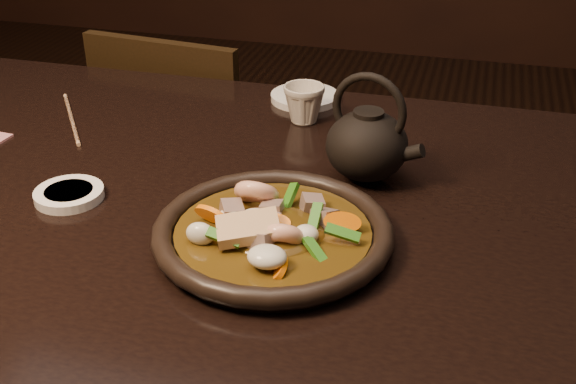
% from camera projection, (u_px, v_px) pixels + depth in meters
% --- Properties ---
extents(table, '(1.60, 0.90, 0.75)m').
position_uv_depth(table, '(114.00, 222.00, 1.12)').
color(table, black).
rests_on(table, floor).
extents(chair, '(0.42, 0.42, 0.80)m').
position_uv_depth(chair, '(194.00, 173.00, 1.78)').
color(chair, black).
rests_on(chair, floor).
extents(plate, '(0.31, 0.31, 0.03)m').
position_uv_depth(plate, '(273.00, 234.00, 0.92)').
color(plate, black).
rests_on(plate, table).
extents(stirfry, '(0.22, 0.19, 0.07)m').
position_uv_depth(stirfry, '(270.00, 230.00, 0.92)').
color(stirfry, '#3E2A0B').
rests_on(stirfry, plate).
extents(soy_dish, '(0.10, 0.10, 0.01)m').
position_uv_depth(soy_dish, '(69.00, 194.00, 1.03)').
color(soy_dish, white).
rests_on(soy_dish, table).
extents(saucer_right, '(0.13, 0.13, 0.01)m').
position_uv_depth(saucer_right, '(305.00, 97.00, 1.36)').
color(saucer_right, white).
rests_on(saucer_right, table).
extents(tea_cup, '(0.08, 0.08, 0.07)m').
position_uv_depth(tea_cup, '(304.00, 103.00, 1.26)').
color(tea_cup, beige).
rests_on(tea_cup, table).
extents(chopsticks, '(0.14, 0.19, 0.01)m').
position_uv_depth(chopsticks, '(71.00, 118.00, 1.28)').
color(chopsticks, tan).
rests_on(chopsticks, table).
extents(teapot, '(0.15, 0.12, 0.16)m').
position_uv_depth(teapot, '(368.00, 142.00, 1.06)').
color(teapot, black).
rests_on(teapot, table).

